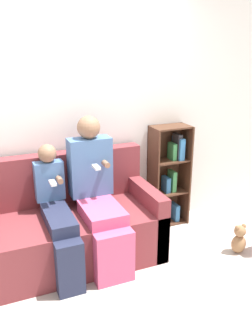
{
  "coord_description": "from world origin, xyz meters",
  "views": [
    {
      "loc": [
        -0.76,
        -2.45,
        1.99
      ],
      "look_at": [
        0.51,
        0.55,
        0.83
      ],
      "focal_mm": 38.0,
      "sensor_mm": 36.0,
      "label": 1
    }
  ],
  "objects_px": {
    "child_seated": "(58,214)",
    "adult_seated": "(97,190)",
    "bookshelf": "(168,176)",
    "couch": "(68,228)",
    "teddy_bear": "(239,239)"
  },
  "relations": [
    {
      "from": "couch",
      "to": "adult_seated",
      "type": "relative_size",
      "value": 1.25
    },
    {
      "from": "child_seated",
      "to": "bookshelf",
      "type": "distance_m",
      "value": 1.43
    },
    {
      "from": "couch",
      "to": "adult_seated",
      "type": "distance_m",
      "value": 0.48
    },
    {
      "from": "couch",
      "to": "teddy_bear",
      "type": "xyz_separation_m",
      "value": [
        1.58,
        -0.56,
        -0.18
      ]
    },
    {
      "from": "child_seated",
      "to": "couch",
      "type": "bearing_deg",
      "value": 54.22
    },
    {
      "from": "couch",
      "to": "child_seated",
      "type": "xyz_separation_m",
      "value": [
        -0.11,
        -0.16,
        0.25
      ]
    },
    {
      "from": "adult_seated",
      "to": "teddy_bear",
      "type": "distance_m",
      "value": 1.49
    },
    {
      "from": "couch",
      "to": "bookshelf",
      "type": "relative_size",
      "value": 1.49
    },
    {
      "from": "couch",
      "to": "bookshelf",
      "type": "bearing_deg",
      "value": 13.45
    },
    {
      "from": "couch",
      "to": "adult_seated",
      "type": "height_order",
      "value": "adult_seated"
    },
    {
      "from": "couch",
      "to": "bookshelf",
      "type": "height_order",
      "value": "bookshelf"
    },
    {
      "from": "adult_seated",
      "to": "teddy_bear",
      "type": "relative_size",
      "value": 4.4
    },
    {
      "from": "child_seated",
      "to": "adult_seated",
      "type": "bearing_deg",
      "value": 9.12
    },
    {
      "from": "couch",
      "to": "child_seated",
      "type": "height_order",
      "value": "child_seated"
    },
    {
      "from": "bookshelf",
      "to": "couch",
      "type": "bearing_deg",
      "value": -166.55
    }
  ]
}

